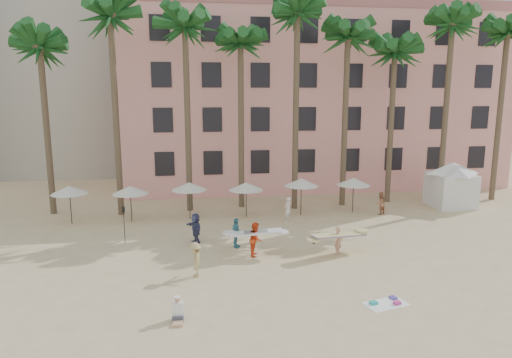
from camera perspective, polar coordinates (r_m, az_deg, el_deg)
The scene contains 11 objects.
ground at distance 21.47m, azimuth 5.69°, elevation -13.47°, with size 120.00×120.00×0.00m, color #D1B789.
pink_hotel at distance 46.53m, azimuth 6.62°, elevation 9.69°, with size 35.00×14.00×16.00m, color pink.
palm_row at distance 34.66m, azimuth 0.75°, elevation 17.66°, with size 44.40×5.40×16.30m.
umbrella_row at distance 32.20m, azimuth -4.78°, elevation -0.87°, with size 22.50×2.70×2.73m.
cabana at distance 38.61m, azimuth 23.24°, elevation -0.17°, with size 4.51×4.51×3.50m.
beach_towel at distance 20.74m, azimuth 16.03°, elevation -14.67°, with size 1.99×1.41×0.14m.
carrier_yellow at distance 25.65m, azimuth 10.30°, elevation -7.29°, with size 3.41×1.83×1.59m.
carrier_white at distance 25.08m, azimuth -0.04°, elevation -7.38°, with size 2.92×1.04×1.86m.
beachgoers at distance 27.34m, azimuth -0.60°, elevation -6.10°, with size 14.58×10.75×1.80m.
paddle at distance 28.06m, azimuth -16.18°, elevation -4.94°, with size 0.18×0.04×2.23m.
seated_man at distance 18.77m, azimuth -9.76°, elevation -16.16°, with size 0.44×0.76×0.99m.
Camera 1 is at (-4.83, -18.99, 8.78)m, focal length 32.00 mm.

